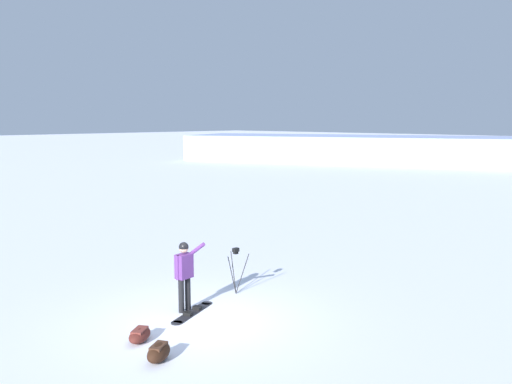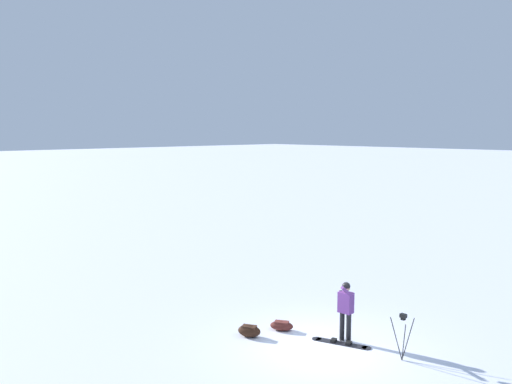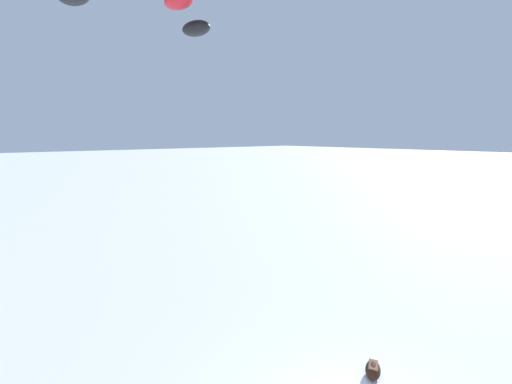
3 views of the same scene
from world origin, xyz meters
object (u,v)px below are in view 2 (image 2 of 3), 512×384
gear_bag_large (249,331)px  gear_bag_small (282,326)px  snowboard (341,343)px  snowboarder (346,305)px  camera_tripod (403,327)px

gear_bag_large → gear_bag_small: size_ratio=0.98×
snowboard → gear_bag_large: 2.65m
snowboarder → snowboard: snowboarder is taller
snowboard → gear_bag_small: bearing=104.7°
gear_bag_small → snowboarder: bearing=-68.5°
snowboarder → camera_tripod: (0.06, -1.81, -0.15)m
snowboarder → camera_tripod: size_ratio=1.40×
gear_bag_large → camera_tripod: size_ratio=0.62×
snowboard → gear_bag_small: 1.92m
snowboard → gear_bag_small: gear_bag_small is taller
camera_tripod → gear_bag_small: 3.78m
camera_tripod → gear_bag_small: (-0.77, 3.62, -0.75)m
snowboard → gear_bag_large: size_ratio=2.11×
gear_bag_large → camera_tripod: 4.38m
snowboard → gear_bag_small: (-0.49, 1.86, 0.12)m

